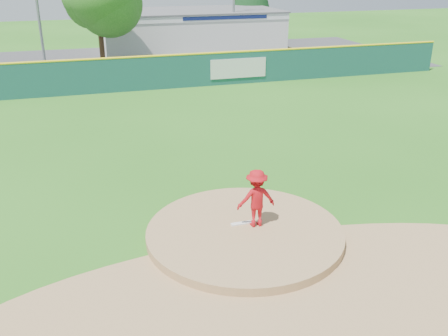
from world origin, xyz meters
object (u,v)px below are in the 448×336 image
object	(u,v)px
pitcher	(256,198)
van	(65,69)
deciduous_tree	(98,3)
pool_building_grp	(190,30)

from	to	relation	value
pitcher	van	world-z (taller)	pitcher
van	deciduous_tree	xyz separation A→B (m)	(2.59, 2.17, 3.94)
pool_building_grp	van	bearing A→B (deg)	-139.12
pitcher	van	xyz separation A→B (m)	(-4.97, 22.69, -0.47)
pitcher	deciduous_tree	bearing A→B (deg)	-82.92
pitcher	van	bearing A→B (deg)	-76.03
pitcher	deciduous_tree	world-z (taller)	deciduous_tree
pitcher	pool_building_grp	distance (m)	32.35
pitcher	deciduous_tree	distance (m)	25.21
pool_building_grp	pitcher	bearing A→B (deg)	-100.02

